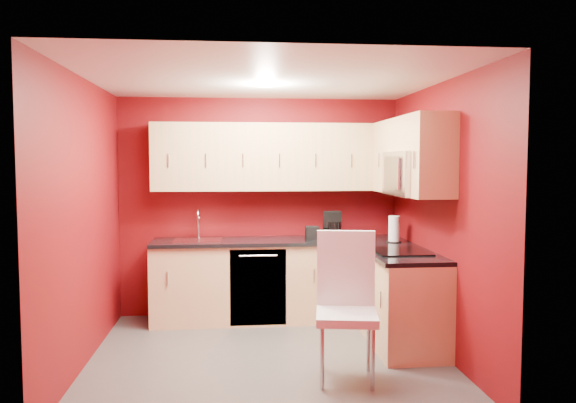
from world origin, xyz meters
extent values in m
plane|color=#474543|center=(0.00, 0.00, 0.00)|extent=(3.20, 3.20, 0.00)
plane|color=white|center=(0.00, 0.00, 2.50)|extent=(3.20, 3.20, 0.00)
plane|color=#610909|center=(0.00, 1.50, 1.25)|extent=(3.20, 0.00, 3.20)
plane|color=#610909|center=(0.00, -1.50, 1.25)|extent=(3.20, 0.00, 3.20)
plane|color=#610909|center=(-1.60, 0.00, 1.25)|extent=(0.00, 3.00, 3.00)
plane|color=#610909|center=(1.60, 0.00, 1.25)|extent=(0.00, 3.00, 3.00)
cube|color=#E5B982|center=(0.20, 1.20, 0.43)|extent=(2.80, 0.60, 0.87)
cube|color=#E5B982|center=(1.30, 0.25, 0.43)|extent=(0.60, 1.30, 0.87)
cube|color=black|center=(0.20, 1.19, 0.89)|extent=(2.80, 0.63, 0.04)
cube|color=black|center=(1.29, 0.23, 0.89)|extent=(0.63, 1.27, 0.04)
cube|color=tan|center=(0.20, 1.32, 1.83)|extent=(2.80, 0.35, 0.75)
cube|color=tan|center=(1.43, 0.86, 1.83)|extent=(0.35, 0.57, 0.75)
cube|color=tan|center=(1.43, -0.29, 1.83)|extent=(0.35, 0.22, 0.75)
cube|color=tan|center=(1.43, 0.20, 2.04)|extent=(0.35, 0.76, 0.33)
cube|color=silver|center=(1.40, 0.20, 1.66)|extent=(0.40, 0.76, 0.42)
cube|color=black|center=(1.21, 0.20, 1.66)|extent=(0.02, 0.62, 0.33)
cylinder|color=silver|center=(1.19, -0.03, 1.66)|extent=(0.02, 0.02, 0.29)
cube|color=black|center=(1.28, 0.20, 0.92)|extent=(0.50, 0.55, 0.01)
cube|color=silver|center=(-0.70, 1.18, 0.91)|extent=(0.52, 0.42, 0.02)
cylinder|color=silver|center=(-0.70, 1.38, 1.04)|extent=(0.02, 0.02, 0.26)
torus|color=silver|center=(-0.70, 1.31, 1.17)|extent=(0.02, 0.16, 0.16)
cylinder|color=silver|center=(-0.70, 1.24, 1.11)|extent=(0.02, 0.02, 0.12)
cube|color=black|center=(-0.05, 0.91, 0.43)|extent=(0.60, 0.02, 0.82)
cylinder|color=white|center=(0.00, 0.30, 2.48)|extent=(0.20, 0.20, 0.01)
camera|label=1|loc=(-0.31, -4.99, 1.77)|focal=35.00mm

